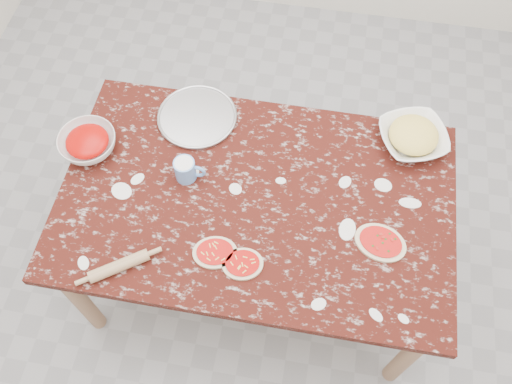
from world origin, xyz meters
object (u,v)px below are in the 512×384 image
at_px(rolling_pin, 119,266).
at_px(flour_mug, 186,170).
at_px(pizza_tray, 197,117).
at_px(sauce_bowl, 88,143).
at_px(cheese_bowl, 413,138).
at_px(worktable, 256,208).

bearing_deg(rolling_pin, flour_mug, 70.79).
distance_m(pizza_tray, rolling_pin, 0.75).
height_order(sauce_bowl, flour_mug, flour_mug).
xyz_separation_m(pizza_tray, flour_mug, (0.03, -0.30, 0.05)).
xyz_separation_m(pizza_tray, cheese_bowl, (0.93, 0.03, 0.03)).
bearing_deg(cheese_bowl, sauce_bowl, -168.67).
bearing_deg(flour_mug, rolling_pin, -109.21).
bearing_deg(worktable, cheese_bowl, 32.47).
distance_m(worktable, sauce_bowl, 0.76).
xyz_separation_m(cheese_bowl, flour_mug, (-0.91, -0.33, 0.02)).
distance_m(pizza_tray, sauce_bowl, 0.48).
height_order(pizza_tray, cheese_bowl, cheese_bowl).
relative_size(worktable, rolling_pin, 6.96).
xyz_separation_m(pizza_tray, sauce_bowl, (-0.41, -0.24, 0.03)).
relative_size(pizza_tray, cheese_bowl, 1.23).
bearing_deg(pizza_tray, sauce_bowl, -150.14).
relative_size(sauce_bowl, flour_mug, 1.87).
height_order(worktable, cheese_bowl, cheese_bowl).
relative_size(sauce_bowl, rolling_pin, 1.06).
height_order(pizza_tray, sauce_bowl, sauce_bowl).
bearing_deg(worktable, sauce_bowl, 171.03).
bearing_deg(worktable, rolling_pin, -139.36).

